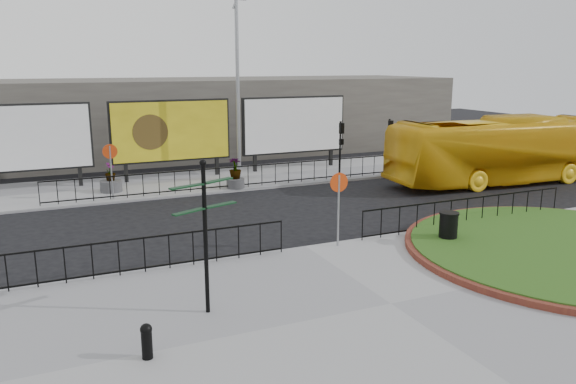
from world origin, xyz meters
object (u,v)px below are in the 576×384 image
bus (502,150)px  planter_b (235,176)px  lamp_post (238,88)px  litter_bin (448,228)px  planter_a (111,182)px  bollard (147,339)px  fingerpost_sign (205,222)px  billboard_mid (171,131)px

bus → planter_b: bearing=77.6°
lamp_post → litter_bin: (2.99, -12.68, -4.16)m
litter_bin → planter_a: size_ratio=0.78×
bollard → planter_b: planter_b is taller
fingerpost_sign → planter_b: fingerpost_sign is taller
billboard_mid → planter_b: billboard_mid is taller
bollard → litter_bin: bearing=18.5°
fingerpost_sign → planter_a: (-0.52, 14.59, -1.83)m
bollard → planter_b: 16.15m
bollard → planter_b: bearing=64.9°
bollard → billboard_mid: bearing=75.8°
litter_bin → planter_a: 15.78m
lamp_post → planter_b: bearing=-115.6°
planter_a → planter_b: 5.85m
lamp_post → bus: lamp_post is taller
fingerpost_sign → bollard: bearing=-154.9°
lamp_post → litter_bin: bearing=-76.7°
bollard → bus: size_ratio=0.06×
planter_b → bollard: bearing=-115.1°
bollard → lamp_post: bearing=64.9°
lamp_post → bus: bearing=-24.4°
billboard_mid → bus: billboard_mid is taller
billboard_mid → lamp_post: bearing=-33.3°
bollard → bus: 22.55m
fingerpost_sign → planter_a: bearing=74.0°
billboard_mid → fingerpost_sign: 16.81m
fingerpost_sign → litter_bin: 9.23m
bus → planter_b: size_ratio=8.16×
bus → planter_b: bus is taller
billboard_mid → planter_b: bearing=-57.9°
lamp_post → fingerpost_sign: size_ratio=2.44×
bollard → planter_a: (1.22, 16.23, 0.03)m
fingerpost_sign → bollard: 3.03m
bollard → planter_a: bearing=85.7°
litter_bin → bus: 11.70m
billboard_mid → planter_b: 4.61m
fingerpost_sign → bollard: size_ratio=4.93×
bollard → planter_b: (6.85, 14.63, 0.19)m
lamp_post → planter_b: (-0.77, -1.60, -4.10)m
fingerpost_sign → planter_a: fingerpost_sign is taller
billboard_mid → fingerpost_sign: (-2.86, -16.56, -0.20)m
bus → planter_b: (-12.97, 3.93, -0.98)m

